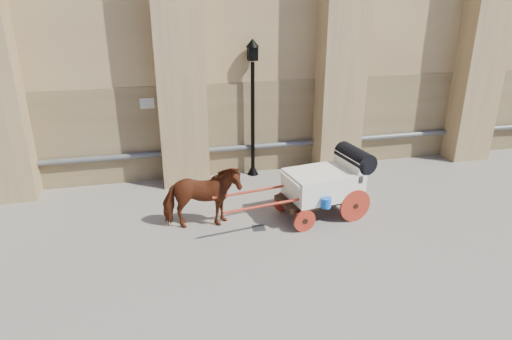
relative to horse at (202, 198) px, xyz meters
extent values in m
plane|color=slate|center=(0.86, -0.56, -0.82)|extent=(90.00, 90.00, 0.00)
cube|color=#8A724E|center=(2.86, 3.59, 0.68)|extent=(44.00, 0.35, 3.00)
cylinder|color=#59595B|center=(2.86, 3.32, 0.08)|extent=(42.00, 0.18, 0.18)
cube|color=beige|center=(-1.14, 3.41, 1.68)|extent=(0.42, 0.04, 0.32)
imported|color=maroon|center=(0.00, 0.00, 0.00)|extent=(1.98, 0.97, 1.65)
cube|color=black|center=(3.09, -0.10, -0.28)|extent=(2.29, 1.31, 0.12)
cube|color=white|center=(3.19, -0.08, 0.11)|extent=(2.04, 1.50, 0.69)
cube|color=white|center=(3.92, 0.03, 0.50)|extent=(0.34, 1.24, 0.54)
cube|color=white|center=(2.36, -0.21, 0.36)|extent=(0.51, 1.12, 0.10)
cylinder|color=black|center=(4.11, 0.06, 0.70)|extent=(0.73, 1.30, 0.55)
cylinder|color=#A82A18|center=(3.92, -0.59, -0.38)|extent=(0.88, 0.20, 0.88)
cylinder|color=#A82A18|center=(3.73, 0.62, -0.38)|extent=(0.88, 0.20, 0.88)
cylinder|color=#A82A18|center=(2.46, -0.81, -0.53)|extent=(0.59, 0.15, 0.59)
cylinder|color=#A82A18|center=(2.27, 0.39, -0.53)|extent=(0.59, 0.15, 0.59)
cylinder|color=#A82A18|center=(1.56, -0.79, 0.01)|extent=(2.34, 0.43, 0.07)
cylinder|color=#A82A18|center=(1.42, 0.09, 0.01)|extent=(2.34, 0.43, 0.07)
cylinder|color=blue|center=(3.00, -0.81, -0.09)|extent=(0.26, 0.26, 0.26)
cylinder|color=black|center=(2.04, 3.18, 1.00)|extent=(0.12, 0.12, 3.65)
cone|color=black|center=(2.04, 3.18, -0.64)|extent=(0.36, 0.36, 0.36)
cube|color=black|center=(2.04, 3.18, 3.08)|extent=(0.28, 0.28, 0.43)
cone|color=black|center=(2.04, 3.18, 3.38)|extent=(0.41, 0.41, 0.24)
cube|color=black|center=(1.37, -0.40, -0.82)|extent=(0.35, 0.35, 0.01)
cube|color=black|center=(4.39, 0.27, -0.82)|extent=(0.33, 0.33, 0.01)
camera|label=1|loc=(-1.05, -10.36, 4.89)|focal=32.00mm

